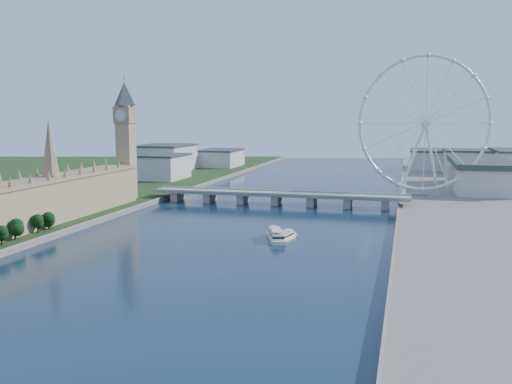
% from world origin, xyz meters
% --- Properties ---
extents(ground, '(2000.00, 2000.00, 0.00)m').
position_xyz_m(ground, '(0.00, 0.00, 0.00)').
color(ground, '#193046').
rests_on(ground, ground).
extents(parliament_range, '(24.00, 200.00, 70.00)m').
position_xyz_m(parliament_range, '(-128.00, 170.00, 18.48)').
color(parliament_range, tan).
rests_on(parliament_range, ground).
extents(big_ben, '(20.02, 20.02, 110.00)m').
position_xyz_m(big_ben, '(-128.00, 278.00, 66.57)').
color(big_ben, tan).
rests_on(big_ben, ground).
extents(westminster_bridge, '(220.00, 22.00, 9.50)m').
position_xyz_m(westminster_bridge, '(0.00, 300.00, 6.63)').
color(westminster_bridge, gray).
rests_on(westminster_bridge, ground).
extents(london_eye, '(113.60, 39.12, 124.30)m').
position_xyz_m(london_eye, '(119.98, 355.08, 67.52)').
color(london_eye, silver).
rests_on(london_eye, ground).
extents(county_hall, '(54.00, 144.00, 35.00)m').
position_xyz_m(county_hall, '(175.00, 430.00, 0.00)').
color(county_hall, beige).
rests_on(county_hall, ground).
extents(city_skyline, '(505.00, 280.00, 32.00)m').
position_xyz_m(city_skyline, '(39.22, 560.08, 16.96)').
color(city_skyline, beige).
rests_on(city_skyline, ground).
extents(tour_boat_near, '(19.18, 33.12, 7.16)m').
position_xyz_m(tour_boat_near, '(30.75, 162.85, 0.00)').
color(tour_boat_near, beige).
rests_on(tour_boat_near, ground).
extents(tour_boat_far, '(12.49, 27.55, 5.87)m').
position_xyz_m(tour_boat_far, '(35.42, 162.60, 0.00)').
color(tour_boat_far, silver).
rests_on(tour_boat_far, ground).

